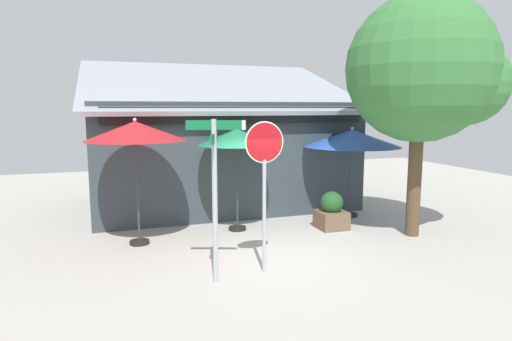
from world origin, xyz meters
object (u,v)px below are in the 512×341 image
at_px(stop_sign, 264,169).
at_px(sidewalk_planter, 332,212).
at_px(patio_umbrella_crimson_left, 135,132).
at_px(patio_umbrella_forest_green_center, 237,138).
at_px(shade_tree, 427,72).
at_px(patio_umbrella_royal_blue_right, 352,139).
at_px(street_sign_post, 215,183).

bearing_deg(stop_sign, sidewalk_planter, 40.25).
xyz_separation_m(stop_sign, patio_umbrella_crimson_left, (-2.11, 2.49, 0.57)).
xyz_separation_m(patio_umbrella_forest_green_center, shade_tree, (4.02, -1.86, 1.56)).
bearing_deg(patio_umbrella_crimson_left, stop_sign, -49.79).
relative_size(patio_umbrella_royal_blue_right, shade_tree, 0.47).
distance_m(street_sign_post, patio_umbrella_royal_blue_right, 5.84).
distance_m(stop_sign, shade_tree, 4.85).
height_order(stop_sign, sidewalk_planter, stop_sign).
height_order(street_sign_post, patio_umbrella_crimson_left, street_sign_post).
height_order(patio_umbrella_forest_green_center, patio_umbrella_royal_blue_right, patio_umbrella_forest_green_center).
bearing_deg(stop_sign, patio_umbrella_crimson_left, 130.21).
bearing_deg(street_sign_post, stop_sign, 13.12).
height_order(patio_umbrella_crimson_left, sidewalk_planter, patio_umbrella_crimson_left).
distance_m(shade_tree, sidewalk_planter, 4.04).
height_order(shade_tree, sidewalk_planter, shade_tree).
bearing_deg(patio_umbrella_forest_green_center, shade_tree, -24.87).
xyz_separation_m(stop_sign, patio_umbrella_forest_green_center, (0.32, 2.87, 0.36)).
bearing_deg(patio_umbrella_crimson_left, street_sign_post, -67.55).
relative_size(stop_sign, shade_tree, 0.50).
bearing_deg(stop_sign, patio_umbrella_royal_blue_right, 40.35).
xyz_separation_m(street_sign_post, stop_sign, (0.98, 0.23, 0.17)).
relative_size(patio_umbrella_crimson_left, patio_umbrella_royal_blue_right, 1.06).
bearing_deg(shade_tree, sidewalk_planter, 144.40).
height_order(stop_sign, shade_tree, shade_tree).
relative_size(street_sign_post, sidewalk_planter, 2.99).
distance_m(stop_sign, patio_umbrella_forest_green_center, 2.91).
distance_m(patio_umbrella_royal_blue_right, sidewalk_planter, 2.30).
distance_m(street_sign_post, sidewalk_planter, 4.58).
bearing_deg(sidewalk_planter, shade_tree, -35.60).
bearing_deg(stop_sign, patio_umbrella_forest_green_center, 83.65).
distance_m(street_sign_post, patio_umbrella_forest_green_center, 3.41).
distance_m(patio_umbrella_forest_green_center, shade_tree, 4.70).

